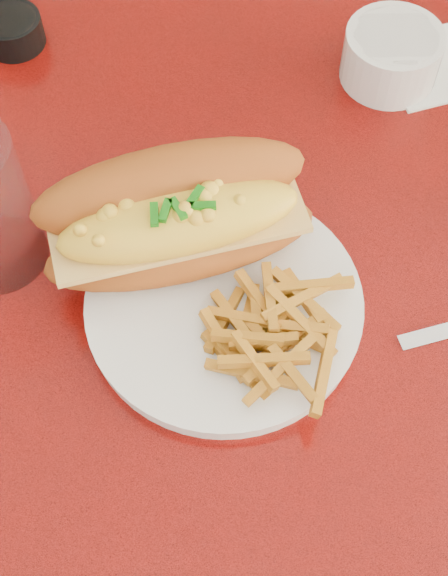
% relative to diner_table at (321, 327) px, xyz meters
% --- Properties ---
extents(ground, '(8.00, 8.00, 0.00)m').
position_rel_diner_table_xyz_m(ground, '(0.00, 0.00, -0.61)').
color(ground, silver).
rests_on(ground, ground).
extents(diner_table, '(1.23, 0.83, 0.77)m').
position_rel_diner_table_xyz_m(diner_table, '(0.00, 0.00, 0.00)').
color(diner_table, red).
rests_on(diner_table, ground).
extents(booth_bench_far, '(1.20, 0.51, 0.90)m').
position_rel_diner_table_xyz_m(booth_bench_far, '(0.00, 0.81, -0.32)').
color(booth_bench_far, maroon).
rests_on(booth_bench_far, ground).
extents(dinner_plate, '(0.32, 0.32, 0.02)m').
position_rel_diner_table_xyz_m(dinner_plate, '(-0.09, -0.08, 0.17)').
color(dinner_plate, white).
rests_on(dinner_plate, diner_table).
extents(mac_hoagie, '(0.27, 0.21, 0.11)m').
position_rel_diner_table_xyz_m(mac_hoagie, '(-0.14, -0.03, 0.22)').
color(mac_hoagie, '#A9531B').
rests_on(mac_hoagie, dinner_plate).
extents(fries_pile, '(0.14, 0.13, 0.03)m').
position_rel_diner_table_xyz_m(fries_pile, '(-0.04, -0.12, 0.19)').
color(fries_pile, orange).
rests_on(fries_pile, dinner_plate).
extents(fork, '(0.06, 0.13, 0.00)m').
position_rel_diner_table_xyz_m(fork, '(-0.07, -0.02, 0.18)').
color(fork, '#B7B8BC').
rests_on(fork, dinner_plate).
extents(gravy_ramekin, '(0.12, 0.12, 0.06)m').
position_rel_diner_table_xyz_m(gravy_ramekin, '(0.03, 0.23, 0.19)').
color(gravy_ramekin, white).
rests_on(gravy_ramekin, diner_table).
extents(sauce_cup_left, '(0.08, 0.08, 0.03)m').
position_rel_diner_table_xyz_m(sauce_cup_left, '(-0.37, 0.21, 0.18)').
color(sauce_cup_left, black).
rests_on(sauce_cup_left, diner_table).
extents(paper_napkin, '(0.14, 0.14, 0.00)m').
position_rel_diner_table_xyz_m(paper_napkin, '(0.08, 0.25, 0.16)').
color(paper_napkin, white).
rests_on(paper_napkin, diner_table).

